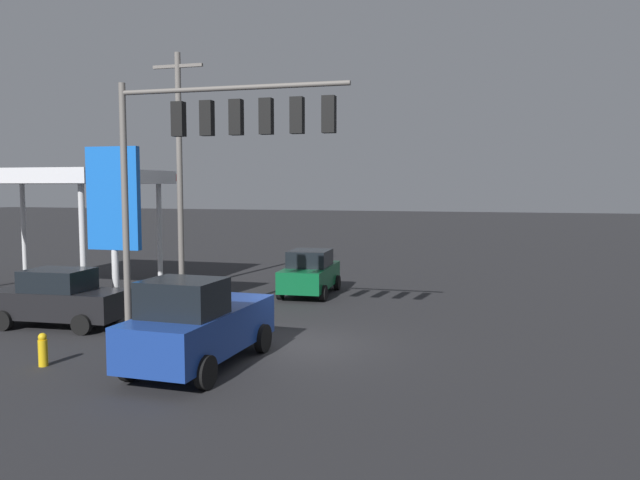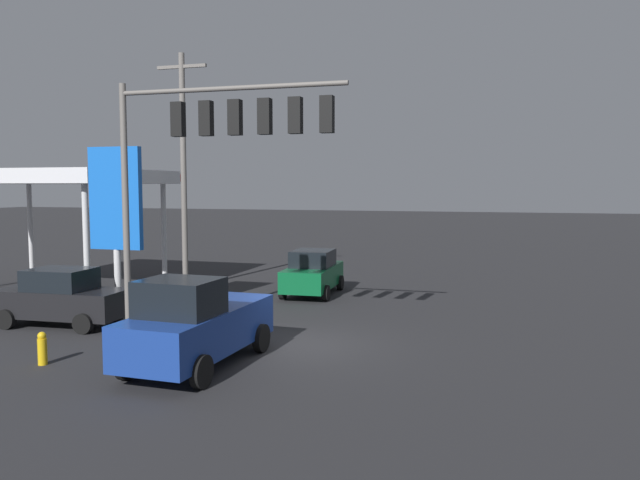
# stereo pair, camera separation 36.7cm
# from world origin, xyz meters

# --- Properties ---
(ground_plane) EXTENTS (200.00, 200.00, 0.00)m
(ground_plane) POSITION_xyz_m (0.00, 0.00, 0.00)
(ground_plane) COLOR #262628
(traffic_signal_assembly) EXTENTS (7.07, 0.43, 7.75)m
(traffic_signal_assembly) POSITION_xyz_m (2.36, 0.66, 6.03)
(traffic_signal_assembly) COLOR slate
(traffic_signal_assembly) RESTS_ON ground
(utility_pole) EXTENTS (2.40, 0.26, 10.59)m
(utility_pole) POSITION_xyz_m (8.27, -8.17, 5.59)
(utility_pole) COLOR slate
(utility_pole) RESTS_ON ground
(gas_station_canopy) EXTENTS (8.91, 7.01, 5.40)m
(gas_station_canopy) POSITION_xyz_m (13.75, -6.24, 5.02)
(gas_station_canopy) COLOR silver
(gas_station_canopy) RESTS_ON ground
(price_sign) EXTENTS (2.01, 0.27, 6.05)m
(price_sign) POSITION_xyz_m (7.41, -1.74, 4.06)
(price_sign) COLOR silver
(price_sign) RESTS_ON ground
(sedan_far) EXTENTS (2.23, 4.48, 1.93)m
(sedan_far) POSITION_xyz_m (2.21, -8.36, 0.95)
(sedan_far) COLOR #0C592D
(sedan_far) RESTS_ON ground
(pickup_parked) EXTENTS (2.42, 5.27, 2.40)m
(pickup_parked) POSITION_xyz_m (1.91, 2.88, 1.11)
(pickup_parked) COLOR navy
(pickup_parked) RESTS_ON ground
(sedan_waiting) EXTENTS (4.50, 2.26, 1.93)m
(sedan_waiting) POSITION_xyz_m (8.54, -0.17, 0.95)
(sedan_waiting) COLOR black
(sedan_waiting) RESTS_ON ground
(fire_hydrant) EXTENTS (0.24, 0.24, 0.88)m
(fire_hydrant) POSITION_xyz_m (5.86, 3.89, 0.44)
(fire_hydrant) COLOR gold
(fire_hydrant) RESTS_ON ground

